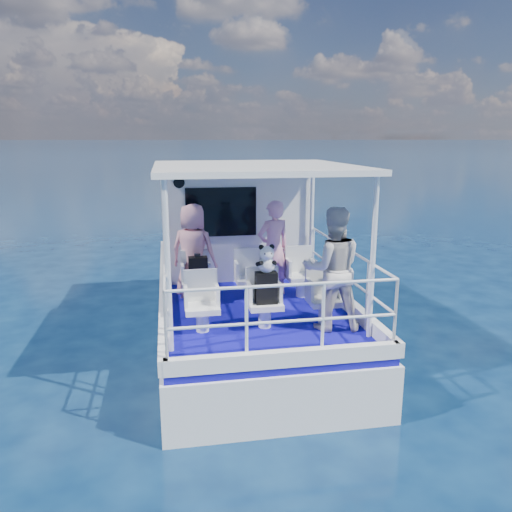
{
  "coord_description": "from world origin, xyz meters",
  "views": [
    {
      "loc": [
        -1.33,
        -7.78,
        3.58
      ],
      "look_at": [
        -0.0,
        -0.4,
        1.8
      ],
      "focal_mm": 35.0,
      "sensor_mm": 36.0,
      "label": 1
    }
  ],
  "objects_px": {
    "passenger_port_fwd": "(193,251)",
    "passenger_stbd_aft": "(332,269)",
    "backpack_center": "(266,288)",
    "panda": "(267,259)"
  },
  "relations": [
    {
      "from": "passenger_stbd_aft",
      "to": "backpack_center",
      "type": "bearing_deg",
      "value": -2.7
    },
    {
      "from": "passenger_stbd_aft",
      "to": "backpack_center",
      "type": "relative_size",
      "value": 3.86
    },
    {
      "from": "backpack_center",
      "to": "panda",
      "type": "relative_size",
      "value": 1.16
    },
    {
      "from": "passenger_port_fwd",
      "to": "panda",
      "type": "bearing_deg",
      "value": 144.68
    },
    {
      "from": "passenger_port_fwd",
      "to": "passenger_stbd_aft",
      "type": "height_order",
      "value": "passenger_stbd_aft"
    },
    {
      "from": "passenger_port_fwd",
      "to": "panda",
      "type": "height_order",
      "value": "passenger_port_fwd"
    },
    {
      "from": "passenger_stbd_aft",
      "to": "panda",
      "type": "height_order",
      "value": "passenger_stbd_aft"
    },
    {
      "from": "passenger_port_fwd",
      "to": "backpack_center",
      "type": "xyz_separation_m",
      "value": [
        0.93,
        -1.63,
        -0.2
      ]
    },
    {
      "from": "passenger_port_fwd",
      "to": "passenger_stbd_aft",
      "type": "bearing_deg",
      "value": 160.95
    },
    {
      "from": "passenger_port_fwd",
      "to": "passenger_stbd_aft",
      "type": "relative_size",
      "value": 0.92
    }
  ]
}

